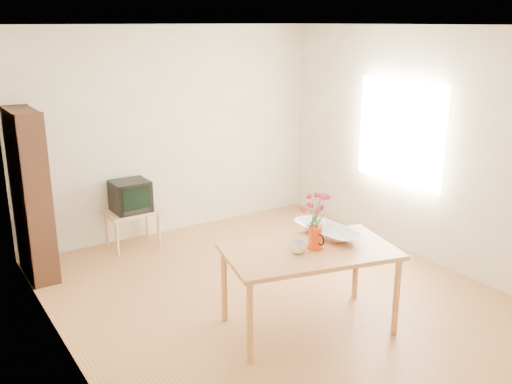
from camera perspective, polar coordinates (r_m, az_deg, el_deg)
room at (r=5.38m, az=1.97°, el=2.36°), size 4.50×4.50×4.50m
table at (r=4.98m, az=5.37°, el=-6.54°), size 1.61×1.15×0.75m
tv_stand at (r=7.00m, az=-12.32°, el=-2.39°), size 0.60×0.45×0.46m
bookshelf at (r=6.38m, az=-21.51°, el=-0.81°), size 0.28×0.70×1.80m
pitcher at (r=4.94m, az=5.93°, el=-4.64°), size 0.13×0.21×0.20m
flowers at (r=4.85m, az=6.04°, el=-1.77°), size 0.23×0.23×0.32m
mug at (r=4.85m, az=4.22°, el=-5.54°), size 0.17×0.17×0.10m
bowl at (r=5.21m, az=7.15°, el=-1.96°), size 0.52×0.52×0.45m
teacup_a at (r=5.20m, az=6.80°, el=-2.52°), size 0.09×0.09×0.06m
teacup_b at (r=5.27m, az=7.37°, el=-2.30°), size 0.08×0.08×0.06m
television at (r=6.93m, az=-12.49°, el=-0.32°), size 0.43×0.40×0.37m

